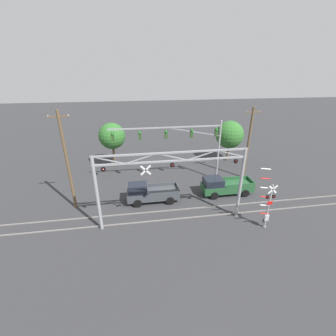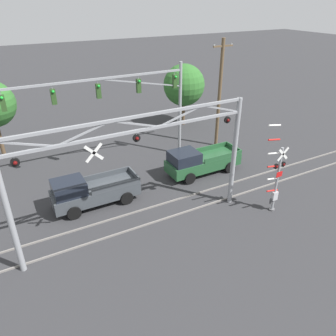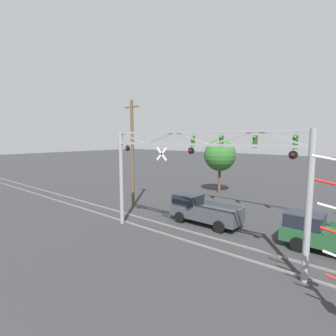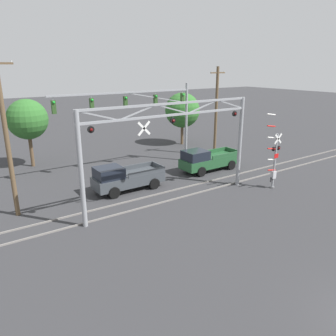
{
  "view_description": "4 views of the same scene",
  "coord_description": "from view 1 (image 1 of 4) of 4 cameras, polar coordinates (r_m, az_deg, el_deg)",
  "views": [
    {
      "loc": [
        -2.9,
        -2.75,
        12.76
      ],
      "look_at": [
        0.14,
        16.93,
        3.97
      ],
      "focal_mm": 24.0,
      "sensor_mm": 36.0,
      "label": 1
    },
    {
      "loc": [
        -5.61,
        0.17,
        11.73
      ],
      "look_at": [
        2.3,
        14.8,
        2.92
      ],
      "focal_mm": 35.0,
      "sensor_mm": 36.0,
      "label": 2
    },
    {
      "loc": [
        8.6,
        1.4,
        6.4
      ],
      "look_at": [
        -1.81,
        13.84,
        4.49
      ],
      "focal_mm": 28.0,
      "sensor_mm": 36.0,
      "label": 3
    },
    {
      "loc": [
        -11.84,
        -3.22,
        8.98
      ],
      "look_at": [
        -0.21,
        13.97,
        2.44
      ],
      "focal_mm": 35.0,
      "sensor_mm": 36.0,
      "label": 4
    }
  ],
  "objects": [
    {
      "name": "pickup_truck_following",
      "position": [
        25.51,
        14.1,
        -4.43
      ],
      "size": [
        5.59,
        2.15,
        2.02
      ],
      "color": "#23512D",
      "rests_on": "ground_plane"
    },
    {
      "name": "background_tree_beyond_span",
      "position": [
        31.97,
        -14.04,
        7.86
      ],
      "size": [
        3.59,
        3.59,
        6.17
      ],
      "color": "brown",
      "rests_on": "ground_plane"
    },
    {
      "name": "utility_pole_right",
      "position": [
        28.9,
        19.74,
        5.98
      ],
      "size": [
        1.8,
        0.28,
        8.88
      ],
      "color": "brown",
      "rests_on": "ground_plane"
    },
    {
      "name": "pickup_truck_lead",
      "position": [
        23.52,
        -4.59,
        -6.29
      ],
      "size": [
        5.34,
        2.15,
        2.02
      ],
      "color": "#3D4247",
      "rests_on": "ground_plane"
    },
    {
      "name": "utility_pole_left",
      "position": [
        22.63,
        -24.24,
        1.55
      ],
      "size": [
        1.8,
        0.28,
        9.68
      ],
      "color": "brown",
      "rests_on": "ground_plane"
    },
    {
      "name": "crossing_gantry",
      "position": [
        18.7,
        1.03,
        -2.59
      ],
      "size": [
        12.67,
        0.3,
        6.77
      ],
      "color": "gray",
      "rests_on": "ground_plane"
    },
    {
      "name": "background_tree_far_left_verge",
      "position": [
        34.23,
        15.36,
        8.15
      ],
      "size": [
        4.01,
        4.01,
        6.01
      ],
      "color": "brown",
      "rests_on": "ground_plane"
    },
    {
      "name": "rail_track_near",
      "position": [
        21.25,
        0.84,
        -12.92
      ],
      "size": [
        80.0,
        0.08,
        0.1
      ],
      "primitive_type": "cube",
      "color": "gray",
      "rests_on": "ground_plane"
    },
    {
      "name": "rail_track_far",
      "position": [
        22.4,
        0.22,
        -10.75
      ],
      "size": [
        80.0,
        0.08,
        0.1
      ],
      "primitive_type": "cube",
      "color": "gray",
      "rests_on": "ground_plane"
    },
    {
      "name": "crossing_signal_mast",
      "position": [
        20.93,
        23.93,
        -9.01
      ],
      "size": [
        1.78,
        0.35,
        5.8
      ],
      "color": "gray",
      "rests_on": "ground_plane"
    },
    {
      "name": "traffic_signal_span",
      "position": [
        26.09,
        5.04,
        7.24
      ],
      "size": [
        12.85,
        0.39,
        7.43
      ],
      "color": "gray",
      "rests_on": "ground_plane"
    }
  ]
}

